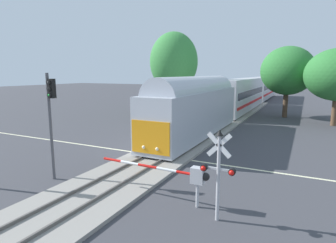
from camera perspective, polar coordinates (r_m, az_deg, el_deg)
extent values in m
plane|color=#3D3D42|center=(19.91, -1.15, -7.03)|extent=(220.00, 220.00, 0.00)
cube|color=beige|center=(19.91, -1.15, -7.02)|extent=(44.00, 0.20, 0.01)
cube|color=gray|center=(19.88, -1.15, -6.78)|extent=(4.40, 80.00, 0.18)
cube|color=#56514C|center=(20.16, -2.98, -6.08)|extent=(0.10, 80.00, 0.14)
cube|color=#56514C|center=(19.53, 0.73, -6.60)|extent=(0.10, 80.00, 0.14)
cube|color=#B2B7C1|center=(25.22, 5.60, 1.79)|extent=(3.00, 16.21, 3.90)
cube|color=orange|center=(18.07, -3.59, -3.26)|extent=(2.76, 0.08, 2.15)
cylinder|color=#B2B7C1|center=(25.03, 5.67, 5.94)|extent=(2.76, 14.59, 2.76)
sphere|color=#F4F2CC|center=(18.47, -4.94, -5.17)|extent=(0.24, 0.24, 0.24)
sphere|color=#F4F2CC|center=(17.99, -2.20, -5.55)|extent=(0.24, 0.24, 0.24)
cube|color=silver|center=(44.16, 14.75, 5.38)|extent=(3.00, 21.54, 4.60)
cube|color=black|center=(43.86, 16.71, 5.66)|extent=(0.04, 19.39, 0.90)
cube|color=red|center=(43.98, 16.63, 3.78)|extent=(0.04, 19.82, 0.36)
cube|color=silver|center=(66.26, 18.70, 6.55)|extent=(3.00, 21.54, 4.60)
cube|color=black|center=(66.07, 20.02, 6.73)|extent=(0.04, 19.39, 0.90)
cube|color=red|center=(66.15, 19.96, 5.48)|extent=(0.04, 19.82, 0.36)
cylinder|color=#B7B7BC|center=(12.64, 5.95, -14.60)|extent=(0.14, 0.14, 1.10)
cube|color=#B7B7BC|center=(12.29, 6.02, -10.78)|extent=(0.56, 0.40, 0.70)
sphere|color=black|center=(12.19, 7.60, -11.00)|extent=(0.36, 0.36, 0.36)
cylinder|color=red|center=(12.46, 3.85, -10.43)|extent=(0.99, 0.12, 0.13)
cylinder|color=white|center=(12.84, -0.29, -9.71)|extent=(0.99, 0.12, 0.13)
cylinder|color=red|center=(13.28, -4.16, -9.00)|extent=(0.99, 0.12, 0.13)
cylinder|color=white|center=(13.78, -7.76, -8.30)|extent=(0.99, 0.12, 0.13)
cylinder|color=red|center=(14.33, -11.07, -7.62)|extent=(0.99, 0.12, 0.13)
sphere|color=red|center=(14.62, -12.63, -7.29)|extent=(0.14, 0.14, 0.14)
cylinder|color=#B2B2B7|center=(11.28, 10.11, -11.40)|extent=(0.14, 0.14, 3.42)
cube|color=white|center=(10.85, 10.30, -4.71)|extent=(0.98, 0.05, 0.98)
cube|color=white|center=(10.85, 10.30, -4.71)|extent=(0.98, 0.05, 0.98)
cube|color=#B2B2B7|center=(11.14, 10.18, -9.42)|extent=(1.10, 0.08, 0.08)
cylinder|color=black|center=(11.20, 7.30, -9.24)|extent=(0.26, 0.18, 0.26)
cylinder|color=black|center=(10.92, 12.84, -9.92)|extent=(0.26, 0.18, 0.26)
sphere|color=red|center=(11.11, 7.13, -9.39)|extent=(0.20, 0.20, 0.20)
sphere|color=red|center=(10.83, 12.72, -10.08)|extent=(0.20, 0.20, 0.20)
cone|color=black|center=(10.76, 10.41, -2.26)|extent=(0.28, 0.28, 0.22)
cylinder|color=#B7B7BC|center=(27.24, -4.34, -1.27)|extent=(0.14, 0.14, 1.10)
cube|color=#B7B7BC|center=(27.09, -4.37, 0.60)|extent=(0.56, 0.40, 0.70)
sphere|color=black|center=(27.26, -5.00, 0.65)|extent=(0.36, 0.36, 0.36)
cylinder|color=red|center=(26.86, -3.53, 0.54)|extent=(0.91, 0.12, 0.13)
cylinder|color=white|center=(26.43, -1.82, 0.43)|extent=(0.91, 0.12, 0.13)
cylinder|color=red|center=(26.02, -0.06, 0.30)|extent=(0.91, 0.12, 0.13)
cylinder|color=white|center=(25.63, 1.76, 0.17)|extent=(0.91, 0.12, 0.13)
cylinder|color=red|center=(25.27, 3.64, 0.04)|extent=(0.91, 0.12, 0.13)
sphere|color=red|center=(25.10, 4.59, -0.02)|extent=(0.14, 0.14, 0.14)
cylinder|color=#4C4C51|center=(16.29, -22.64, -1.14)|extent=(0.16, 0.16, 5.77)
cube|color=black|center=(15.84, -22.47, 6.19)|extent=(0.34, 0.26, 1.00)
sphere|color=#262626|center=(15.73, -22.95, 7.31)|extent=(0.20, 0.20, 0.20)
cylinder|color=black|center=(15.71, -23.04, 7.30)|extent=(0.24, 0.10, 0.24)
sphere|color=#262626|center=(15.75, -22.88, 6.14)|extent=(0.20, 0.20, 0.20)
cylinder|color=black|center=(15.73, -22.96, 6.14)|extent=(0.24, 0.10, 0.24)
sphere|color=green|center=(15.77, -22.80, 4.99)|extent=(0.20, 0.20, 0.20)
cylinder|color=black|center=(15.75, -22.88, 4.97)|extent=(0.24, 0.10, 0.24)
cylinder|color=#4C3828|center=(40.05, 22.64, 3.44)|extent=(0.61, 0.61, 3.72)
ellipsoid|color=#2D7533|center=(39.86, 23.04, 9.43)|extent=(6.74, 6.74, 6.21)
cylinder|color=brown|center=(35.99, 30.62, 1.99)|extent=(0.57, 0.57, 3.46)
cylinder|color=#4C3828|center=(40.27, 1.15, 4.62)|extent=(0.54, 0.54, 4.27)
ellipsoid|color=#38843D|center=(40.14, 1.18, 12.00)|extent=(6.67, 6.67, 8.12)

